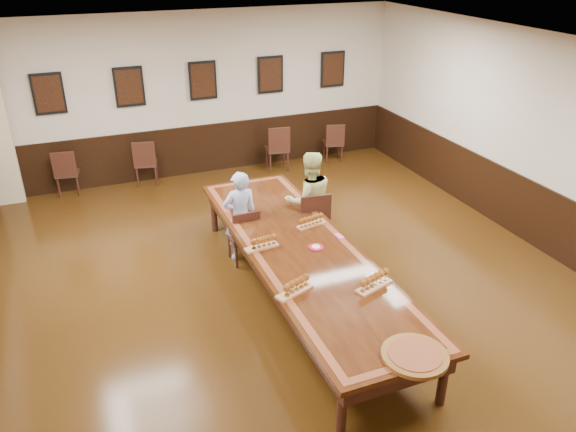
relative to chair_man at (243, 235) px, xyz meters
name	(u,v)px	position (x,y,z in m)	size (l,w,h in m)	color
floor	(302,298)	(0.43, -1.22, -0.45)	(8.00, 10.00, 0.02)	black
ceiling	(305,56)	(0.43, -1.22, 2.77)	(8.00, 10.00, 0.02)	white
wall_back	(203,95)	(0.43, 3.79, 1.16)	(8.00, 0.02, 3.20)	#C1B4A1
wall_right	(553,148)	(4.44, -1.22, 1.16)	(0.02, 10.00, 3.20)	#C1B4A1
chair_man	(243,235)	(0.00, 0.00, 0.00)	(0.41, 0.45, 0.88)	#311B16
chair_woman	(311,220)	(1.08, -0.04, 0.06)	(0.47, 0.51, 1.00)	#311B16
spare_chair_a	(67,171)	(-2.31, 3.61, 0.01)	(0.42, 0.46, 0.89)	#311B16
spare_chair_b	(146,161)	(-0.85, 3.57, 0.02)	(0.43, 0.47, 0.92)	#311B16
spare_chair_c	(277,147)	(1.81, 3.32, 0.04)	(0.45, 0.49, 0.96)	#311B16
spare_chair_d	(333,142)	(3.12, 3.35, -0.01)	(0.40, 0.44, 0.86)	#311B16
person_man	(240,216)	(0.00, 0.09, 0.26)	(0.51, 0.34, 1.40)	#516ECA
person_woman	(309,200)	(1.09, 0.06, 0.34)	(0.78, 0.60, 1.56)	#D8DE8A
pink_phone	(339,236)	(1.03, -1.10, 0.32)	(0.07, 0.15, 0.01)	#DB49A8
wainscoting	(302,266)	(0.43, -1.22, 0.06)	(8.00, 10.00, 1.00)	black
conference_table	(302,258)	(0.43, -1.22, 0.17)	(1.40, 5.00, 0.76)	black
posters	(203,80)	(0.43, 3.71, 1.46)	(6.14, 0.04, 0.74)	black
flight_a	(262,243)	(-0.05, -1.01, 0.39)	(0.46, 0.18, 0.17)	#AC7648
flight_b	(311,221)	(0.80, -0.67, 0.38)	(0.44, 0.22, 0.16)	#AC7648
flight_c	(295,287)	(-0.05, -2.12, 0.39)	(0.49, 0.30, 0.18)	#AC7648
flight_d	(374,281)	(0.84, -2.35, 0.40)	(0.51, 0.30, 0.18)	#AC7648
red_plate_grp	(316,247)	(0.60, -1.27, 0.32)	(0.20, 0.20, 0.03)	#AE0B2C
carved_platter	(415,356)	(0.60, -3.56, 0.34)	(0.69, 0.69, 0.05)	#5C3412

